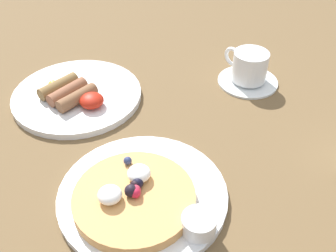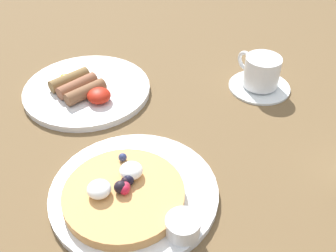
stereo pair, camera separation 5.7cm
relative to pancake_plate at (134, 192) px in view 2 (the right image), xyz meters
The scene contains 8 objects.
ground_plane 0.09m from the pancake_plate, 101.93° to the left, with size 2.03×1.52×0.03m, color brown.
pancake_plate is the anchor object (origin of this frame).
pancake_with_berries 0.03m from the pancake_plate, 119.53° to the right, with size 0.17×0.17×0.04m.
syrup_ramekin 0.10m from the pancake_plate, 36.02° to the right, with size 0.05×0.05×0.03m.
breakfast_plate 0.29m from the pancake_plate, 123.44° to the left, with size 0.25×0.25×0.01m, color white.
fried_breakfast 0.28m from the pancake_plate, 126.45° to the left, with size 0.14×0.11×0.03m.
coffee_saucer 0.37m from the pancake_plate, 60.84° to the left, with size 0.12×0.12×0.01m, color white.
coffee_cup 0.37m from the pancake_plate, 61.13° to the left, with size 0.09×0.08×0.06m.
Camera 2 is at (0.14, -0.46, 0.46)m, focal length 42.32 mm.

